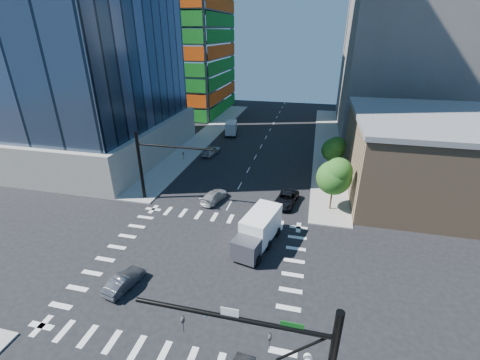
# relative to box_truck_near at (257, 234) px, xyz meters

# --- Properties ---
(ground) EXTENTS (160.00, 160.00, 0.00)m
(ground) POSITION_rel_box_truck_near_xyz_m (-5.01, -4.41, -1.53)
(ground) COLOR black
(ground) RESTS_ON ground
(road_markings) EXTENTS (20.00, 20.00, 0.01)m
(road_markings) POSITION_rel_box_truck_near_xyz_m (-5.01, -4.41, -1.53)
(road_markings) COLOR silver
(road_markings) RESTS_ON ground
(sidewalk_ne) EXTENTS (5.00, 60.00, 0.15)m
(sidewalk_ne) POSITION_rel_box_truck_near_xyz_m (7.49, 35.59, -1.46)
(sidewalk_ne) COLOR gray
(sidewalk_ne) RESTS_ON ground
(sidewalk_nw) EXTENTS (5.00, 60.00, 0.15)m
(sidewalk_nw) POSITION_rel_box_truck_near_xyz_m (-17.51, 35.59, -1.46)
(sidewalk_nw) COLOR gray
(sidewalk_nw) RESTS_ON ground
(construction_building) EXTENTS (25.16, 34.50, 70.60)m
(construction_building) POSITION_rel_box_truck_near_xyz_m (-32.42, 57.52, 23.08)
(construction_building) COLOR slate
(construction_building) RESTS_ON ground
(commercial_building) EXTENTS (20.50, 22.50, 10.60)m
(commercial_building) POSITION_rel_box_truck_near_xyz_m (19.99, 17.59, 3.78)
(commercial_building) COLOR #8B6F50
(commercial_building) RESTS_ON ground
(bg_building_ne) EXTENTS (24.00, 30.00, 28.00)m
(bg_building_ne) POSITION_rel_box_truck_near_xyz_m (21.99, 50.59, 12.47)
(bg_building_ne) COLOR #67605C
(bg_building_ne) RESTS_ON ground
(signal_mast_nw) EXTENTS (10.20, 0.40, 9.00)m
(signal_mast_nw) POSITION_rel_box_truck_near_xyz_m (-15.00, 7.09, 3.96)
(signal_mast_nw) COLOR black
(signal_mast_nw) RESTS_ON sidewalk_nw
(tree_south) EXTENTS (4.16, 4.16, 6.82)m
(tree_south) POSITION_rel_box_truck_near_xyz_m (7.62, 9.49, 3.15)
(tree_south) COLOR #382316
(tree_south) RESTS_ON sidewalk_ne
(tree_north) EXTENTS (3.54, 3.52, 5.78)m
(tree_north) POSITION_rel_box_truck_near_xyz_m (7.92, 21.49, 2.45)
(tree_north) COLOR #382316
(tree_north) RESTS_ON sidewalk_ne
(car_nb_far) EXTENTS (3.26, 5.58, 1.46)m
(car_nb_far) POSITION_rel_box_truck_near_xyz_m (2.02, 9.71, -0.80)
(car_nb_far) COLOR black
(car_nb_far) RESTS_ON ground
(car_sb_near) EXTENTS (2.96, 5.08, 1.38)m
(car_sb_near) POSITION_rel_box_truck_near_xyz_m (-7.21, 8.46, -0.84)
(car_sb_near) COLOR silver
(car_sb_near) RESTS_ON ground
(car_sb_mid) EXTENTS (2.57, 4.95, 1.61)m
(car_sb_mid) POSITION_rel_box_truck_near_xyz_m (-12.95, 24.88, -0.73)
(car_sb_mid) COLOR #B4B6BC
(car_sb_mid) RESTS_ON ground
(car_sb_cross) EXTENTS (2.18, 4.24, 1.33)m
(car_sb_cross) POSITION_rel_box_truck_near_xyz_m (-10.05, -8.30, -0.87)
(car_sb_cross) COLOR #55565B
(car_sb_cross) RESTS_ON ground
(box_truck_near) EXTENTS (4.24, 7.08, 3.47)m
(box_truck_near) POSITION_rel_box_truck_near_xyz_m (0.00, 0.00, 0.00)
(box_truck_near) COLOR black
(box_truck_near) RESTS_ON ground
(box_truck_far) EXTENTS (3.32, 5.87, 2.90)m
(box_truck_far) POSITION_rel_box_truck_near_xyz_m (-12.66, 38.12, -0.25)
(box_truck_far) COLOR black
(box_truck_far) RESTS_ON ground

